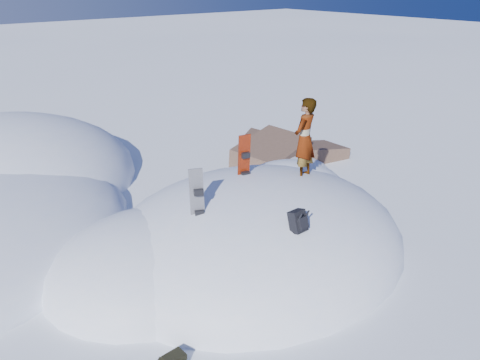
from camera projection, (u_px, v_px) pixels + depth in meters
ground at (256, 246)px, 10.34m from camera, size 120.00×120.00×0.00m
snow_mound at (243, 245)px, 10.41m from camera, size 8.00×6.00×3.00m
rock_outcrop at (282, 167)px, 14.63m from camera, size 4.68×4.41×1.68m
snowboard_red at (244, 167)px, 10.33m from camera, size 0.30×0.22×1.53m
snowboard_dark at (198, 205)px, 8.84m from camera, size 0.32×0.28×1.45m
backpack at (299, 221)px, 8.42m from camera, size 0.29×0.35×0.47m
person at (304, 139)px, 10.24m from camera, size 0.77×0.62×1.83m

